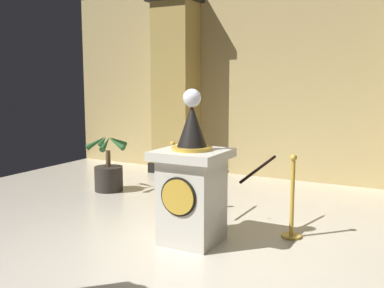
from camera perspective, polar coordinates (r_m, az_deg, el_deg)
ground_plane at (r=4.89m, az=-0.75°, el=-14.43°), size 10.27×10.27×0.00m
back_wall at (r=8.60m, az=13.56°, el=7.72°), size 10.27×0.16×3.71m
pedestal_clock at (r=5.18m, az=-0.02°, el=-5.20°), size 0.78×0.78×1.78m
stanchion_near at (r=5.54m, az=12.57°, el=-8.05°), size 0.24×0.24×1.01m
stanchion_far at (r=6.44m, az=-2.45°, el=-5.54°), size 0.24×0.24×1.03m
velvet_rope at (r=5.84m, az=4.52°, el=-2.65°), size 1.05×1.03×0.22m
column_left at (r=9.22m, az=-1.82°, el=7.41°), size 0.95×0.95×3.56m
potted_palm_left at (r=7.80m, az=-10.56°, el=-3.58°), size 0.74×0.72×0.99m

